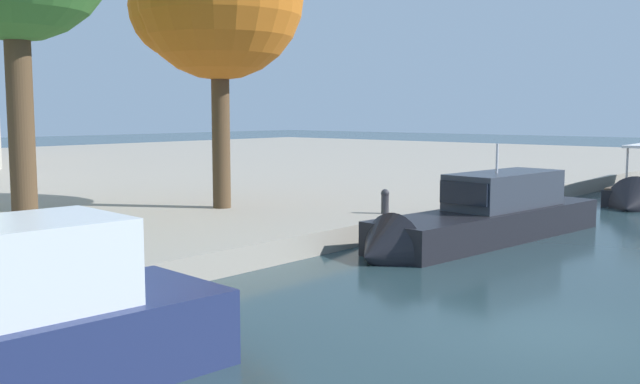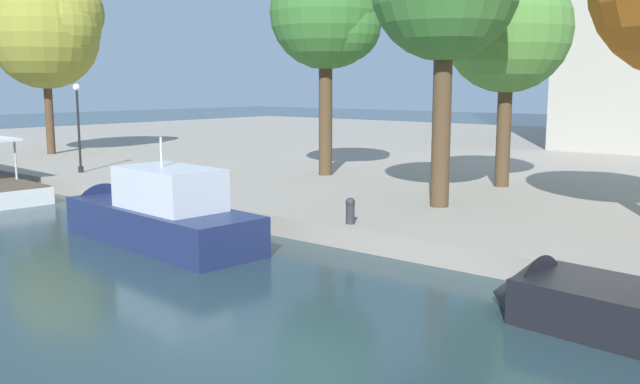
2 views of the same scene
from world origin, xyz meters
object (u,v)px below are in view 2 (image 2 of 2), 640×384
object	(u,v)px
mooring_bollard_2	(350,210)
tree_1	(52,30)
lamp_post	(78,123)
tree_3	(504,32)
tree_4	(331,19)
motor_yacht_1	(152,221)

from	to	relation	value
mooring_bollard_2	tree_1	xyz separation A→B (m)	(-28.14, 5.87, 7.35)
lamp_post	tree_3	xyz separation A→B (m)	(18.44, 9.23, 4.11)
mooring_bollard_2	tree_1	size ratio (longest dim) A/B	0.08
tree_3	tree_4	distance (m)	8.28
tree_4	tree_3	bearing A→B (deg)	13.17
motor_yacht_1	lamp_post	bearing A→B (deg)	-17.52
tree_3	lamp_post	bearing A→B (deg)	-153.41
mooring_bollard_2	tree_4	size ratio (longest dim) A/B	0.08
lamp_post	tree_4	distance (m)	13.70
lamp_post	tree_3	bearing A→B (deg)	26.59
mooring_bollard_2	tree_3	distance (m)	12.48
motor_yacht_1	tree_4	world-z (taller)	tree_4
tree_1	tree_4	bearing A→B (deg)	8.78
motor_yacht_1	lamp_post	distance (m)	14.53
motor_yacht_1	tree_3	world-z (taller)	tree_3
motor_yacht_1	tree_4	bearing A→B (deg)	-72.85
motor_yacht_1	tree_3	distance (m)	16.89
mooring_bollard_2	lamp_post	bearing A→B (deg)	175.02
tree_1	tree_4	world-z (taller)	tree_1
tree_1	tree_4	size ratio (longest dim) A/B	1.05
mooring_bollard_2	tree_1	distance (m)	29.67
motor_yacht_1	tree_3	bearing A→B (deg)	-104.86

